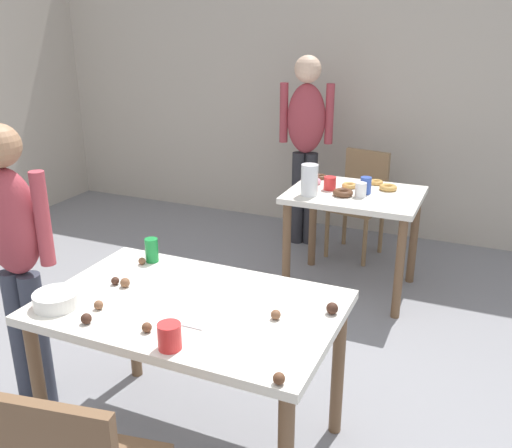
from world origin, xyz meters
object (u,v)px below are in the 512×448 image
object	(u,v)px
dining_table_far	(354,209)
soda_can	(152,250)
dining_table_near	(191,322)
person_girl_near	(15,248)
pitcher_far	(309,180)
chair_far_table	(360,197)
person_adult_far	(306,134)
mixing_bowl	(56,299)

from	to	relation	value
dining_table_far	soda_can	size ratio (longest dim) A/B	7.47
dining_table_near	soda_can	bearing A→B (deg)	141.96
dining_table_far	soda_can	distance (m)	1.72
person_girl_near	pitcher_far	size ratio (longest dim) A/B	6.80
chair_far_table	soda_can	bearing A→B (deg)	-102.83
person_adult_far	pitcher_far	size ratio (longest dim) A/B	7.49
person_girl_near	soda_can	xyz separation A→B (m)	(0.52, 0.37, -0.07)
mixing_bowl	soda_can	xyz separation A→B (m)	(0.11, 0.56, 0.03)
person_girl_near	soda_can	world-z (taller)	person_girl_near
mixing_bowl	person_girl_near	bearing A→B (deg)	154.77
dining_table_near	pitcher_far	world-z (taller)	pitcher_far
chair_far_table	soda_can	xyz separation A→B (m)	(-0.52, -2.30, 0.31)
chair_far_table	person_girl_near	distance (m)	2.89
dining_table_near	soda_can	size ratio (longest dim) A/B	10.48
dining_table_near	chair_far_table	bearing A→B (deg)	87.21
dining_table_near	chair_far_table	distance (m)	2.61
dining_table_far	person_girl_near	size ratio (longest dim) A/B	0.62
soda_can	person_adult_far	bearing A→B (deg)	89.45
person_girl_near	person_adult_far	world-z (taller)	person_adult_far
dining_table_near	person_girl_near	size ratio (longest dim) A/B	0.87
dining_table_near	mixing_bowl	size ratio (longest dim) A/B	6.62
chair_far_table	person_adult_far	world-z (taller)	person_adult_far
mixing_bowl	soda_can	world-z (taller)	soda_can
chair_far_table	soda_can	distance (m)	2.37
person_girl_near	person_adult_far	size ratio (longest dim) A/B	0.91
pitcher_far	mixing_bowl	bearing A→B (deg)	-103.76
person_girl_near	pitcher_far	world-z (taller)	person_girl_near
person_girl_near	pitcher_far	bearing A→B (deg)	63.10
dining_table_far	mixing_bowl	world-z (taller)	mixing_bowl
chair_far_table	mixing_bowl	distance (m)	2.94
mixing_bowl	soda_can	distance (m)	0.57
dining_table_far	mixing_bowl	bearing A→B (deg)	-109.37
soda_can	chair_far_table	bearing A→B (deg)	77.17
dining_table_near	pitcher_far	bearing A→B (deg)	90.99
dining_table_far	person_girl_near	distance (m)	2.28
chair_far_table	person_adult_far	size ratio (longest dim) A/B	0.54
mixing_bowl	soda_can	bearing A→B (deg)	78.88
dining_table_far	person_adult_far	world-z (taller)	person_adult_far
dining_table_far	soda_can	bearing A→B (deg)	-112.13
dining_table_far	chair_far_table	size ratio (longest dim) A/B	1.05
dining_table_near	dining_table_far	distance (m)	1.91
soda_can	pitcher_far	bearing A→B (deg)	75.20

